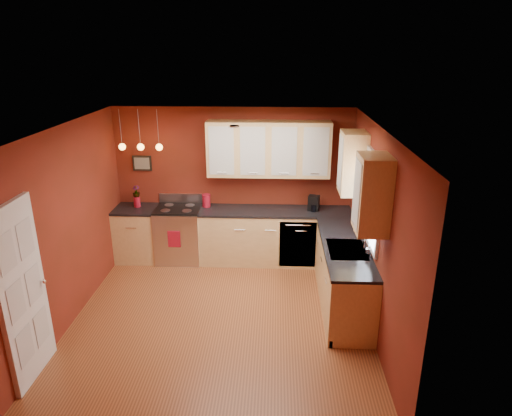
{
  "coord_description": "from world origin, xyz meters",
  "views": [
    {
      "loc": [
        0.73,
        -5.37,
        3.55
      ],
      "look_at": [
        0.44,
        1.0,
        1.26
      ],
      "focal_mm": 32.0,
      "sensor_mm": 36.0,
      "label": 1
    }
  ],
  "objects_px": {
    "red_canister": "(206,201)",
    "coffee_maker": "(314,204)",
    "soap_pump": "(369,250)",
    "sink": "(347,251)",
    "gas_range": "(179,234)"
  },
  "relations": [
    {
      "from": "red_canister",
      "to": "coffee_maker",
      "type": "bearing_deg",
      "value": -3.29
    },
    {
      "from": "coffee_maker",
      "to": "soap_pump",
      "type": "xyz_separation_m",
      "value": [
        0.59,
        -1.72,
        -0.04
      ]
    },
    {
      "from": "sink",
      "to": "soap_pump",
      "type": "xyz_separation_m",
      "value": [
        0.25,
        -0.21,
        0.11
      ]
    },
    {
      "from": "gas_range",
      "to": "sink",
      "type": "relative_size",
      "value": 1.59
    },
    {
      "from": "gas_range",
      "to": "coffee_maker",
      "type": "height_order",
      "value": "coffee_maker"
    },
    {
      "from": "gas_range",
      "to": "red_canister",
      "type": "height_order",
      "value": "red_canister"
    },
    {
      "from": "red_canister",
      "to": "sink",
      "type": "bearing_deg",
      "value": -36.99
    },
    {
      "from": "red_canister",
      "to": "coffee_maker",
      "type": "xyz_separation_m",
      "value": [
        1.81,
        -0.1,
        0.01
      ]
    },
    {
      "from": "coffee_maker",
      "to": "soap_pump",
      "type": "distance_m",
      "value": 1.82
    },
    {
      "from": "red_canister",
      "to": "soap_pump",
      "type": "bearing_deg",
      "value": -37.3
    },
    {
      "from": "sink",
      "to": "soap_pump",
      "type": "height_order",
      "value": "sink"
    },
    {
      "from": "red_canister",
      "to": "gas_range",
      "type": "bearing_deg",
      "value": -165.64
    },
    {
      "from": "red_canister",
      "to": "coffee_maker",
      "type": "height_order",
      "value": "coffee_maker"
    },
    {
      "from": "red_canister",
      "to": "coffee_maker",
      "type": "distance_m",
      "value": 1.81
    },
    {
      "from": "soap_pump",
      "to": "coffee_maker",
      "type": "bearing_deg",
      "value": 108.85
    }
  ]
}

